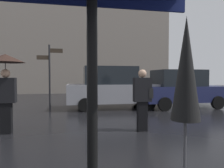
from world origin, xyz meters
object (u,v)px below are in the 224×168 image
(pedestrian_with_umbrella, at_px, (6,73))
(pedestrian_with_bag, at_px, (143,96))
(folded_patio_umbrella_near, at_px, (186,75))
(street_signpost, at_px, (50,71))
(parked_car_left, at_px, (180,88))
(parked_car_right, at_px, (113,87))

(pedestrian_with_umbrella, relative_size, pedestrian_with_bag, 1.23)
(folded_patio_umbrella_near, relative_size, pedestrian_with_umbrella, 1.07)
(folded_patio_umbrella_near, height_order, street_signpost, street_signpost)
(pedestrian_with_umbrella, distance_m, parked_car_left, 7.83)
(pedestrian_with_umbrella, bearing_deg, folded_patio_umbrella_near, -9.45)
(pedestrian_with_umbrella, relative_size, street_signpost, 0.73)
(folded_patio_umbrella_near, relative_size, parked_car_left, 0.55)
(pedestrian_with_bag, height_order, street_signpost, street_signpost)
(pedestrian_with_umbrella, bearing_deg, pedestrian_with_bag, 31.84)
(folded_patio_umbrella_near, distance_m, street_signpost, 7.03)
(folded_patio_umbrella_near, xyz_separation_m, parked_car_left, (3.83, 6.88, -0.61))
(pedestrian_with_umbrella, distance_m, street_signpost, 3.24)
(parked_car_right, bearing_deg, pedestrian_with_bag, -77.27)
(street_signpost, bearing_deg, pedestrian_with_umbrella, -103.21)
(pedestrian_with_bag, xyz_separation_m, street_signpost, (-2.94, 3.55, 0.78))
(pedestrian_with_umbrella, relative_size, parked_car_right, 0.47)
(folded_patio_umbrella_near, distance_m, parked_car_right, 7.30)
(parked_car_left, bearing_deg, street_signpost, 11.55)
(folded_patio_umbrella_near, xyz_separation_m, pedestrian_with_bag, (0.52, 3.05, -0.57))
(pedestrian_with_umbrella, height_order, pedestrian_with_bag, pedestrian_with_umbrella)
(parked_car_left, bearing_deg, pedestrian_with_bag, 58.10)
(folded_patio_umbrella_near, height_order, parked_car_left, folded_patio_umbrella_near)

